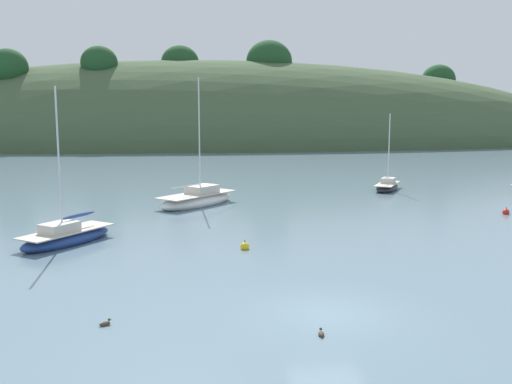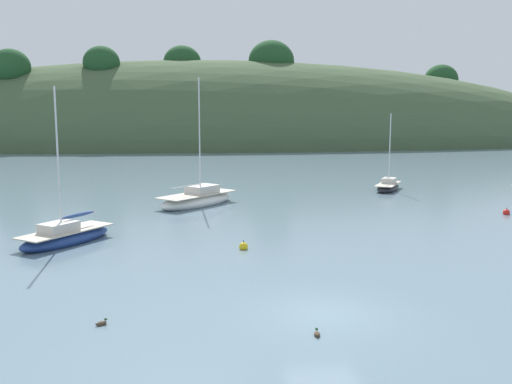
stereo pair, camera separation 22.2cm
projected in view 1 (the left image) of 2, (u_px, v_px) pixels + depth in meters
The scene contains 9 objects.
ground_plane at pixel (328, 314), 18.92m from camera, with size 400.00×400.00×0.00m, color slate.
far_shoreline_hill at pixel (212, 145), 105.33m from camera, with size 150.00×36.00×34.65m.
sailboat_red_portside at pixel (387, 186), 47.78m from camera, with size 3.70×4.76×6.56m.
sailboat_grey_yawl at pixel (66, 237), 28.75m from camera, with size 4.76×5.53×8.07m.
sailboat_black_sloop at pixel (197, 200), 40.21m from camera, with size 6.36×6.52×9.18m.
mooring_buoy_inner at pixel (245, 247), 27.63m from camera, with size 0.44×0.44×0.54m.
mooring_buoy_channel at pixel (506, 212), 36.84m from camera, with size 0.44×0.44×0.54m.
duck_trailing at pixel (321, 334), 17.09m from camera, with size 0.22×0.43×0.24m.
duck_lead at pixel (105, 324), 17.90m from camera, with size 0.40×0.33×0.24m.
Camera 1 is at (-4.57, -17.71, 6.76)m, focal length 39.89 mm.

